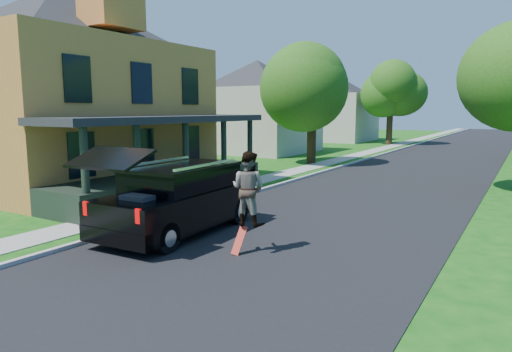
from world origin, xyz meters
The scene contains 13 objects.
ground centered at (0.00, 0.00, 0.00)m, with size 140.00×140.00×0.00m, color #114C0F.
street centered at (0.00, 20.00, 0.00)m, with size 8.00×120.00×0.02m, color black.
curb centered at (-4.05, 20.00, 0.00)m, with size 0.15×120.00×0.12m, color #A5A5A0.
sidewalk centered at (-5.60, 20.00, 0.00)m, with size 1.30×120.00×0.03m, color gray.
front_walk centered at (-9.50, 6.00, 0.00)m, with size 6.50×1.20×0.03m, color gray.
main_house centered at (-12.80, 5.99, 4.92)m, with size 15.56×15.56×10.10m.
neighbor_house_mid centered at (-13.50, 24.00, 4.19)m, with size 12.78×12.78×8.30m.
neighbor_house_far centered at (-13.50, 40.00, 4.19)m, with size 12.78×12.78×8.30m.
black_suv centered at (-2.72, 1.99, 0.96)m, with size 2.26×5.44×2.50m.
skateboarder centered at (-0.16, 1.50, 1.54)m, with size 0.87×0.69×1.75m.
skateboard centered at (-0.24, 1.24, 0.32)m, with size 0.24×0.40×0.66m.
tree_left_mid centered at (-6.49, 18.95, 5.35)m, with size 6.69×6.37×8.18m.
tree_left_far centered at (-6.54, 37.18, 5.66)m, with size 6.67×6.34×8.48m.
Camera 1 is at (5.45, -7.38, 3.37)m, focal length 32.00 mm.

